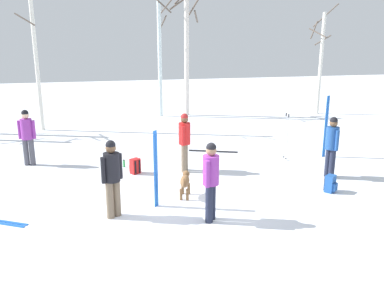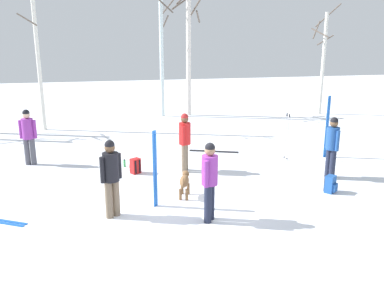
{
  "view_description": "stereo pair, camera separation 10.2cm",
  "coord_description": "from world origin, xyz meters",
  "px_view_note": "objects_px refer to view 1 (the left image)",
  "views": [
    {
      "loc": [
        -2.11,
        -7.97,
        3.73
      ],
      "look_at": [
        0.39,
        2.12,
        1.0
      ],
      "focal_mm": 37.27,
      "sensor_mm": 36.0,
      "label": 1
    },
    {
      "loc": [
        -2.01,
        -8.0,
        3.73
      ],
      "look_at": [
        0.39,
        2.12,
        1.0
      ],
      "focal_mm": 37.27,
      "sensor_mm": 36.0,
      "label": 2
    }
  ],
  "objects_px": {
    "ski_pair_planted_1": "(326,127)",
    "birch_tree_5": "(321,61)",
    "backpack_1": "(331,184)",
    "person_0": "(185,139)",
    "ski_pair_planted_0": "(156,169)",
    "backpack_0": "(135,166)",
    "birch_tree_4": "(187,51)",
    "person_4": "(332,143)",
    "ski_poles_0": "(286,135)",
    "birch_tree_3": "(160,44)",
    "person_2": "(27,134)",
    "person_3": "(112,174)",
    "water_bottle_0": "(211,168)",
    "ski_pair_lying_0": "(213,151)",
    "birch_tree_2": "(34,34)",
    "person_1": "(211,177)",
    "dog": "(185,181)",
    "water_bottle_1": "(124,164)"
  },
  "relations": [
    {
      "from": "person_0",
      "to": "backpack_0",
      "type": "height_order",
      "value": "person_0"
    },
    {
      "from": "person_2",
      "to": "water_bottle_1",
      "type": "height_order",
      "value": "person_2"
    },
    {
      "from": "person_1",
      "to": "person_3",
      "type": "bearing_deg",
      "value": 160.77
    },
    {
      "from": "person_0",
      "to": "backpack_0",
      "type": "bearing_deg",
      "value": 174.37
    },
    {
      "from": "ski_pair_planted_1",
      "to": "birch_tree_5",
      "type": "relative_size",
      "value": 0.37
    },
    {
      "from": "person_1",
      "to": "water_bottle_0",
      "type": "distance_m",
      "value": 3.29
    },
    {
      "from": "person_2",
      "to": "birch_tree_3",
      "type": "xyz_separation_m",
      "value": [
        5.26,
        7.04,
        2.53
      ]
    },
    {
      "from": "ski_pair_lying_0",
      "to": "person_3",
      "type": "bearing_deg",
      "value": -128.78
    },
    {
      "from": "person_2",
      "to": "person_0",
      "type": "bearing_deg",
      "value": -21.04
    },
    {
      "from": "person_1",
      "to": "person_4",
      "type": "relative_size",
      "value": 1.0
    },
    {
      "from": "ski_poles_0",
      "to": "backpack_0",
      "type": "height_order",
      "value": "ski_poles_0"
    },
    {
      "from": "backpack_1",
      "to": "person_4",
      "type": "bearing_deg",
      "value": 59.05
    },
    {
      "from": "backpack_0",
      "to": "birch_tree_5",
      "type": "relative_size",
      "value": 0.08
    },
    {
      "from": "backpack_0",
      "to": "birch_tree_5",
      "type": "xyz_separation_m",
      "value": [
        10.2,
        7.36,
        2.49
      ]
    },
    {
      "from": "person_2",
      "to": "ski_pair_planted_0",
      "type": "bearing_deg",
      "value": -50.96
    },
    {
      "from": "water_bottle_1",
      "to": "birch_tree_4",
      "type": "height_order",
      "value": "birch_tree_4"
    },
    {
      "from": "person_4",
      "to": "birch_tree_3",
      "type": "relative_size",
      "value": 0.25
    },
    {
      "from": "person_3",
      "to": "water_bottle_0",
      "type": "distance_m",
      "value": 3.82
    },
    {
      "from": "backpack_1",
      "to": "person_0",
      "type": "bearing_deg",
      "value": 142.04
    },
    {
      "from": "birch_tree_4",
      "to": "birch_tree_5",
      "type": "bearing_deg",
      "value": -10.7
    },
    {
      "from": "person_0",
      "to": "ski_pair_lying_0",
      "type": "distance_m",
      "value": 2.5
    },
    {
      "from": "person_0",
      "to": "person_2",
      "type": "bearing_deg",
      "value": 158.96
    },
    {
      "from": "ski_poles_0",
      "to": "birch_tree_3",
      "type": "relative_size",
      "value": 0.22
    },
    {
      "from": "person_1",
      "to": "birch_tree_2",
      "type": "height_order",
      "value": "birch_tree_2"
    },
    {
      "from": "backpack_0",
      "to": "water_bottle_0",
      "type": "xyz_separation_m",
      "value": [
        2.13,
        -0.44,
        -0.09
      ]
    },
    {
      "from": "ski_pair_planted_0",
      "to": "person_3",
      "type": "bearing_deg",
      "value": -161.15
    },
    {
      "from": "ski_pair_planted_0",
      "to": "birch_tree_5",
      "type": "height_order",
      "value": "birch_tree_5"
    },
    {
      "from": "ski_poles_0",
      "to": "water_bottle_0",
      "type": "xyz_separation_m",
      "value": [
        -2.67,
        -0.63,
        -0.67
      ]
    },
    {
      "from": "ski_pair_planted_0",
      "to": "backpack_0",
      "type": "relative_size",
      "value": 4.08
    },
    {
      "from": "person_4",
      "to": "backpack_1",
      "type": "bearing_deg",
      "value": -120.95
    },
    {
      "from": "ski_poles_0",
      "to": "birch_tree_3",
      "type": "xyz_separation_m",
      "value": [
        -2.6,
        8.43,
        2.71
      ]
    },
    {
      "from": "person_0",
      "to": "backpack_0",
      "type": "relative_size",
      "value": 3.9
    },
    {
      "from": "dog",
      "to": "water_bottle_1",
      "type": "bearing_deg",
      "value": 115.11
    },
    {
      "from": "person_2",
      "to": "dog",
      "type": "xyz_separation_m",
      "value": [
        4.06,
        -3.62,
        -0.59
      ]
    },
    {
      "from": "person_3",
      "to": "dog",
      "type": "relative_size",
      "value": 1.98
    },
    {
      "from": "water_bottle_0",
      "to": "birch_tree_2",
      "type": "relative_size",
      "value": 0.03
    },
    {
      "from": "backpack_1",
      "to": "birch_tree_2",
      "type": "distance_m",
      "value": 12.72
    },
    {
      "from": "person_3",
      "to": "backpack_0",
      "type": "xyz_separation_m",
      "value": [
        0.75,
        2.8,
        -0.77
      ]
    },
    {
      "from": "birch_tree_2",
      "to": "ski_pair_planted_0",
      "type": "bearing_deg",
      "value": -69.33
    },
    {
      "from": "person_3",
      "to": "birch_tree_5",
      "type": "height_order",
      "value": "birch_tree_5"
    },
    {
      "from": "backpack_0",
      "to": "ski_poles_0",
      "type": "bearing_deg",
      "value": 2.31
    },
    {
      "from": "person_4",
      "to": "ski_pair_lying_0",
      "type": "bearing_deg",
      "value": 125.66
    },
    {
      "from": "birch_tree_3",
      "to": "birch_tree_4",
      "type": "height_order",
      "value": "birch_tree_3"
    },
    {
      "from": "person_3",
      "to": "water_bottle_0",
      "type": "relative_size",
      "value": 6.33
    },
    {
      "from": "person_1",
      "to": "dog",
      "type": "height_order",
      "value": "person_1"
    },
    {
      "from": "ski_pair_planted_0",
      "to": "person_4",
      "type": "bearing_deg",
      "value": 9.34
    },
    {
      "from": "ski_pair_planted_1",
      "to": "birch_tree_4",
      "type": "relative_size",
      "value": 0.32
    },
    {
      "from": "water_bottle_0",
      "to": "birch_tree_3",
      "type": "bearing_deg",
      "value": 89.52
    },
    {
      "from": "person_2",
      "to": "backpack_1",
      "type": "xyz_separation_m",
      "value": [
        7.68,
        -4.22,
        -0.77
      ]
    },
    {
      "from": "ski_pair_planted_0",
      "to": "ski_pair_planted_1",
      "type": "bearing_deg",
      "value": 24.18
    }
  ]
}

